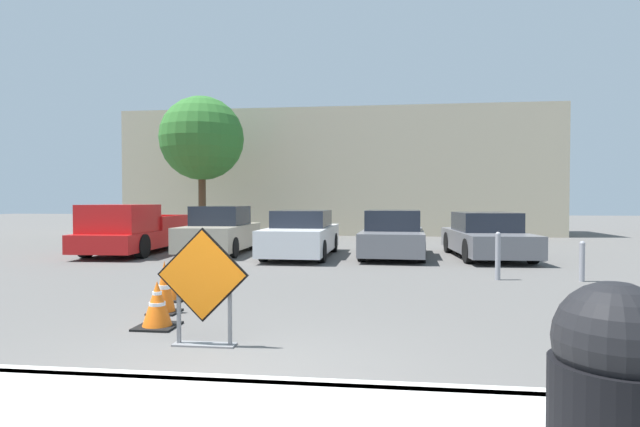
{
  "coord_description": "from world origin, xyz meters",
  "views": [
    {
      "loc": [
        1.4,
        -4.24,
        1.71
      ],
      "look_at": [
        -0.42,
        10.86,
        1.33
      ],
      "focal_mm": 28.0,
      "sensor_mm": 36.0,
      "label": 1
    }
  ],
  "objects_px": {
    "bollard_second": "(582,260)",
    "traffic_cone_second": "(164,288)",
    "traffic_cone_nearest": "(157,305)",
    "pickup_truck": "(133,232)",
    "trash_bin": "(614,407)",
    "road_closed_sign": "(203,284)",
    "traffic_cone_third": "(172,280)",
    "parked_car_third": "(393,235)",
    "bollard_nearest": "(498,255)",
    "parked_car_second": "(302,235)",
    "parked_car_fourth": "(486,236)",
    "parked_car_nearest": "(220,232)"
  },
  "relations": [
    {
      "from": "bollard_second",
      "to": "traffic_cone_second",
      "type": "bearing_deg",
      "value": -152.51
    },
    {
      "from": "traffic_cone_nearest",
      "to": "bollard_second",
      "type": "bearing_deg",
      "value": 33.27
    },
    {
      "from": "pickup_truck",
      "to": "trash_bin",
      "type": "height_order",
      "value": "pickup_truck"
    },
    {
      "from": "traffic_cone_nearest",
      "to": "pickup_truck",
      "type": "distance_m",
      "value": 10.22
    },
    {
      "from": "road_closed_sign",
      "to": "traffic_cone_third",
      "type": "height_order",
      "value": "road_closed_sign"
    },
    {
      "from": "traffic_cone_third",
      "to": "parked_car_third",
      "type": "relative_size",
      "value": 0.16
    },
    {
      "from": "parked_car_third",
      "to": "bollard_second",
      "type": "distance_m",
      "value": 5.77
    },
    {
      "from": "traffic_cone_nearest",
      "to": "trash_bin",
      "type": "relative_size",
      "value": 0.53
    },
    {
      "from": "bollard_second",
      "to": "pickup_truck",
      "type": "bearing_deg",
      "value": 161.24
    },
    {
      "from": "traffic_cone_second",
      "to": "bollard_second",
      "type": "bearing_deg",
      "value": 27.49
    },
    {
      "from": "bollard_nearest",
      "to": "parked_car_second",
      "type": "bearing_deg",
      "value": 140.61
    },
    {
      "from": "bollard_second",
      "to": "parked_car_second",
      "type": "bearing_deg",
      "value": 148.7
    },
    {
      "from": "traffic_cone_nearest",
      "to": "parked_car_third",
      "type": "bearing_deg",
      "value": 69.48
    },
    {
      "from": "road_closed_sign",
      "to": "bollard_nearest",
      "type": "xyz_separation_m",
      "value": [
        4.59,
        5.54,
        -0.18
      ]
    },
    {
      "from": "traffic_cone_third",
      "to": "bollard_nearest",
      "type": "height_order",
      "value": "bollard_nearest"
    },
    {
      "from": "traffic_cone_second",
      "to": "traffic_cone_third",
      "type": "bearing_deg",
      "value": 106.6
    },
    {
      "from": "bollard_nearest",
      "to": "parked_car_third",
      "type": "bearing_deg",
      "value": 116.62
    },
    {
      "from": "parked_car_third",
      "to": "trash_bin",
      "type": "bearing_deg",
      "value": 96.23
    },
    {
      "from": "pickup_truck",
      "to": "bollard_nearest",
      "type": "distance_m",
      "value": 11.3
    },
    {
      "from": "road_closed_sign",
      "to": "parked_car_fourth",
      "type": "height_order",
      "value": "road_closed_sign"
    },
    {
      "from": "pickup_truck",
      "to": "parked_car_fourth",
      "type": "distance_m",
      "value": 11.16
    },
    {
      "from": "pickup_truck",
      "to": "parked_car_third",
      "type": "distance_m",
      "value": 8.37
    },
    {
      "from": "trash_bin",
      "to": "pickup_truck",
      "type": "bearing_deg",
      "value": 125.24
    },
    {
      "from": "parked_car_nearest",
      "to": "parked_car_third",
      "type": "bearing_deg",
      "value": 175.28
    },
    {
      "from": "road_closed_sign",
      "to": "parked_car_nearest",
      "type": "distance_m",
      "value": 10.65
    },
    {
      "from": "parked_car_nearest",
      "to": "parked_car_second",
      "type": "bearing_deg",
      "value": 167.16
    },
    {
      "from": "bollard_nearest",
      "to": "parked_car_nearest",
      "type": "bearing_deg",
      "value": 149.02
    },
    {
      "from": "traffic_cone_second",
      "to": "trash_bin",
      "type": "xyz_separation_m",
      "value": [
        4.35,
        -4.76,
        0.35
      ]
    },
    {
      "from": "traffic_cone_nearest",
      "to": "parked_car_third",
      "type": "distance_m",
      "value": 9.65
    },
    {
      "from": "bollard_second",
      "to": "trash_bin",
      "type": "bearing_deg",
      "value": -110.09
    },
    {
      "from": "traffic_cone_third",
      "to": "traffic_cone_second",
      "type": "bearing_deg",
      "value": -73.4
    },
    {
      "from": "traffic_cone_second",
      "to": "parked_car_fourth",
      "type": "xyz_separation_m",
      "value": [
        6.44,
        8.3,
        0.25
      ]
    },
    {
      "from": "pickup_truck",
      "to": "trash_bin",
      "type": "bearing_deg",
      "value": 123.06
    },
    {
      "from": "traffic_cone_second",
      "to": "parked_car_second",
      "type": "xyz_separation_m",
      "value": [
        0.86,
        7.97,
        0.27
      ]
    },
    {
      "from": "parked_car_nearest",
      "to": "parked_car_fourth",
      "type": "xyz_separation_m",
      "value": [
        8.38,
        -0.26,
        -0.06
      ]
    },
    {
      "from": "pickup_truck",
      "to": "bollard_nearest",
      "type": "relative_size",
      "value": 5.14
    },
    {
      "from": "parked_car_second",
      "to": "parked_car_fourth",
      "type": "xyz_separation_m",
      "value": [
        5.59,
        0.33,
        -0.03
      ]
    },
    {
      "from": "road_closed_sign",
      "to": "bollard_second",
      "type": "bearing_deg",
      "value": 41.2
    },
    {
      "from": "parked_car_second",
      "to": "traffic_cone_nearest",
      "type": "bearing_deg",
      "value": 87.46
    },
    {
      "from": "road_closed_sign",
      "to": "parked_car_second",
      "type": "relative_size",
      "value": 0.3
    },
    {
      "from": "traffic_cone_nearest",
      "to": "trash_bin",
      "type": "height_order",
      "value": "trash_bin"
    },
    {
      "from": "traffic_cone_nearest",
      "to": "parked_car_second",
      "type": "relative_size",
      "value": 0.13
    },
    {
      "from": "parked_car_second",
      "to": "bollard_second",
      "type": "distance_m",
      "value": 7.8
    },
    {
      "from": "traffic_cone_second",
      "to": "trash_bin",
      "type": "relative_size",
      "value": 0.67
    },
    {
      "from": "parked_car_third",
      "to": "bollard_nearest",
      "type": "distance_m",
      "value": 4.78
    },
    {
      "from": "parked_car_fourth",
      "to": "bollard_second",
      "type": "height_order",
      "value": "parked_car_fourth"
    },
    {
      "from": "parked_car_nearest",
      "to": "parked_car_fourth",
      "type": "height_order",
      "value": "parked_car_nearest"
    },
    {
      "from": "parked_car_nearest",
      "to": "bollard_nearest",
      "type": "relative_size",
      "value": 4.01
    },
    {
      "from": "road_closed_sign",
      "to": "pickup_truck",
      "type": "relative_size",
      "value": 0.26
    },
    {
      "from": "traffic_cone_second",
      "to": "parked_car_nearest",
      "type": "xyz_separation_m",
      "value": [
        -1.93,
        8.56,
        0.31
      ]
    }
  ]
}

